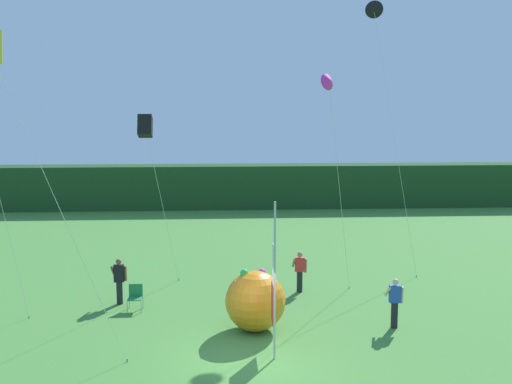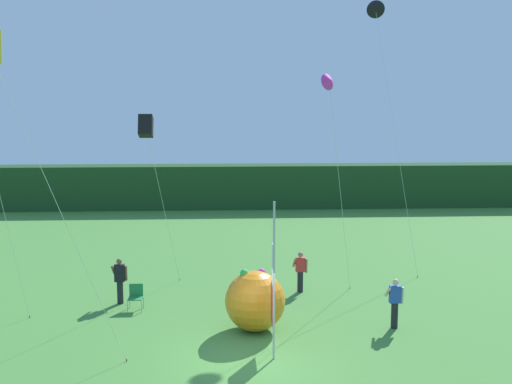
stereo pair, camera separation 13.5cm
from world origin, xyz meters
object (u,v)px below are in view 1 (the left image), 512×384
Objects in this scene: banner_flag at (274,282)px; person_near_banner at (119,280)px; inflatable_balloon at (255,301)px; kite_black_delta_1 at (374,10)px; person_far_left at (395,302)px; person_mid_field at (300,271)px; kite_black_box_3 at (145,127)px; folding_chair at (135,295)px; kite_magenta_delta_0 at (329,84)px.

banner_flag is 2.69× the size of person_near_banner.
inflatable_balloon is 0.17× the size of kite_black_delta_1.
person_near_banner is 1.03× the size of person_far_left.
inflatable_balloon reaches higher than person_mid_field.
person_far_left is 0.24× the size of kite_black_box_3.
folding_chair is (-4.07, 2.21, -0.45)m from inflatable_balloon.
kite_black_box_3 is at bearing 76.04° from folding_chair.
person_mid_field is 0.19× the size of kite_magenta_delta_0.
person_far_left is 7.44m from kite_magenta_delta_0.
kite_black_box_3 reaches higher than folding_chair.
person_mid_field is 1.77× the size of folding_chair.
kite_magenta_delta_0 reaches higher than person_near_banner.
person_far_left is 0.20× the size of kite_magenta_delta_0.
person_near_banner is 6.75m from person_mid_field.
person_mid_field is at bearing 75.35° from banner_flag.
kite_black_box_3 reaches higher than person_mid_field.
inflatable_balloon is 0.24× the size of kite_magenta_delta_0.
banner_flag is 2.26× the size of inflatable_balloon.
inflatable_balloon is (4.73, -2.88, 0.07)m from person_near_banner.
kite_black_delta_1 reaches higher than kite_magenta_delta_0.
kite_black_box_3 is (-8.22, 3.58, 5.49)m from person_far_left.
kite_black_delta_1 is (3.82, 4.69, 10.47)m from person_mid_field.
banner_flag is 2.32m from inflatable_balloon.
folding_chair is 15.93m from kite_black_delta_1.
folding_chair is at bearing 165.22° from person_far_left.
person_near_banner is at bearing 171.60° from kite_magenta_delta_0.
kite_magenta_delta_0 is at bearing 59.93° from banner_flag.
kite_black_delta_1 is 1.73× the size of kite_black_box_3.
kite_magenta_delta_0 is (7.31, -1.08, 6.92)m from person_near_banner.
person_far_left is 0.14× the size of kite_black_delta_1.
banner_flag is 7.13m from kite_magenta_delta_0.
person_far_left is (4.07, 1.90, -1.29)m from banner_flag.
kite_magenta_delta_0 reaches higher than kite_black_box_3.
person_near_banner is at bearing 134.51° from folding_chair.
folding_chair is 0.11× the size of kite_magenta_delta_0.
banner_flag is 2.77× the size of person_far_left.
folding_chair is 0.13× the size of kite_black_box_3.
inflatable_balloon is at bearing -116.38° from person_mid_field.
inflatable_balloon is 2.23× the size of folding_chair.
person_mid_field is 0.97× the size of person_far_left.
person_near_banner is 5.54m from inflatable_balloon.
banner_flag reaches higher than inflatable_balloon.
kite_magenta_delta_0 is at bearing -8.40° from person_near_banner.
person_far_left is at bearing -44.18° from kite_magenta_delta_0.
kite_magenta_delta_0 is (2.58, 1.80, 6.85)m from inflatable_balloon.
person_far_left reaches higher than person_mid_field.
inflatable_balloon is 7.45m from kite_black_box_3.
person_mid_field is 4.36m from inflatable_balloon.
inflatable_balloon is at bearing 179.41° from person_far_left.
person_mid_field reaches higher than folding_chair.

